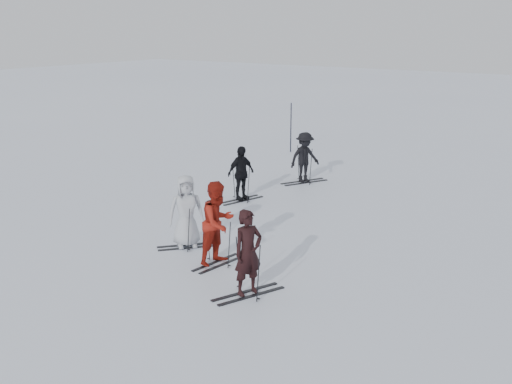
% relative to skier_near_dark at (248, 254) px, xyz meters
% --- Properties ---
extents(ground, '(120.00, 120.00, 0.00)m').
position_rel_skier_near_dark_xyz_m(ground, '(-2.57, 2.94, -0.92)').
color(ground, silver).
rests_on(ground, ground).
extents(skier_near_dark, '(0.65, 0.78, 1.84)m').
position_rel_skier_near_dark_xyz_m(skier_near_dark, '(0.00, 0.00, 0.00)').
color(skier_near_dark, black).
rests_on(skier_near_dark, ground).
extents(skier_red, '(0.84, 1.04, 2.00)m').
position_rel_skier_near_dark_xyz_m(skier_red, '(-1.62, 1.04, 0.08)').
color(skier_red, maroon).
rests_on(skier_red, ground).
extents(skier_grey, '(1.04, 1.08, 1.86)m').
position_rel_skier_near_dark_xyz_m(skier_grey, '(-3.03, 1.51, 0.01)').
color(skier_grey, '#B3B7BD').
rests_on(skier_grey, ground).
extents(skier_uphill_left, '(0.66, 1.10, 1.75)m').
position_rel_skier_near_dark_xyz_m(skier_uphill_left, '(-4.52, 5.87, -0.05)').
color(skier_uphill_left, black).
rests_on(skier_uphill_left, ground).
extents(skier_uphill_far, '(1.10, 1.33, 1.79)m').
position_rel_skier_near_dark_xyz_m(skier_uphill_far, '(-4.10, 9.12, -0.03)').
color(skier_uphill_far, black).
rests_on(skier_uphill_far, ground).
extents(skis_near_dark, '(1.92, 1.45, 1.25)m').
position_rel_skier_near_dark_xyz_m(skis_near_dark, '(0.00, 0.00, -0.30)').
color(skis_near_dark, black).
rests_on(skis_near_dark, ground).
extents(skis_red, '(1.64, 0.97, 1.15)m').
position_rel_skier_near_dark_xyz_m(skis_red, '(-1.62, 1.04, -0.35)').
color(skis_red, black).
rests_on(skis_red, ground).
extents(skis_grey, '(1.74, 1.65, 1.15)m').
position_rel_skier_near_dark_xyz_m(skis_grey, '(-3.03, 1.51, -0.35)').
color(skis_grey, black).
rests_on(skis_grey, ground).
extents(skis_uphill_left, '(1.83, 1.26, 1.21)m').
position_rel_skier_near_dark_xyz_m(skis_uphill_left, '(-4.52, 5.87, -0.31)').
color(skis_uphill_left, black).
rests_on(skis_uphill_left, ground).
extents(skis_uphill_far, '(2.07, 1.68, 1.33)m').
position_rel_skier_near_dark_xyz_m(skis_uphill_far, '(-4.10, 9.12, -0.25)').
color(skis_uphill_far, black).
rests_on(skis_uphill_far, ground).
extents(piste_marker, '(0.06, 0.06, 2.17)m').
position_rel_skier_near_dark_xyz_m(piste_marker, '(-7.46, 13.52, 0.17)').
color(piste_marker, black).
rests_on(piste_marker, ground).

